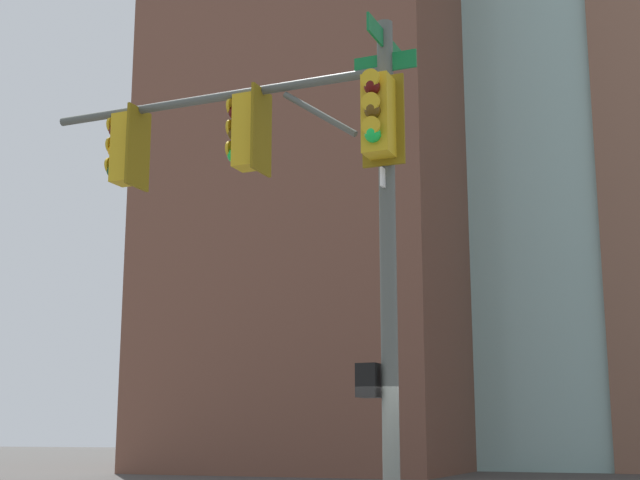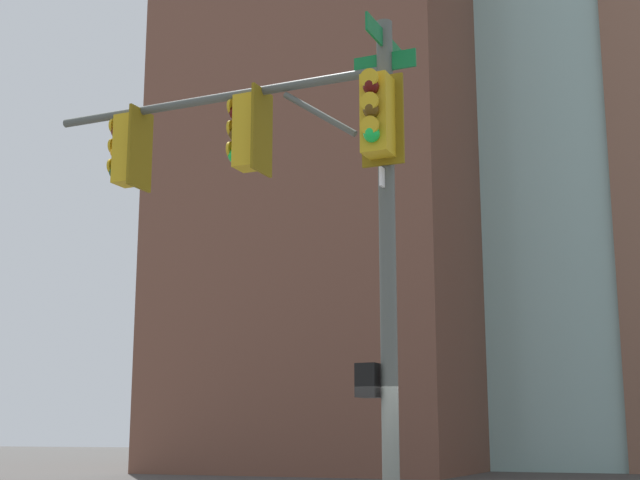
% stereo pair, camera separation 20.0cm
% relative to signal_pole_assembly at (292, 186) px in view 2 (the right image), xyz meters
% --- Properties ---
extents(signal_pole_assembly, '(1.27, 5.44, 7.11)m').
position_rel_signal_pole_assembly_xyz_m(signal_pole_assembly, '(0.00, 0.00, 0.00)').
color(signal_pole_assembly, '#4C514C').
rests_on(signal_pole_assembly, ground_plane).
extents(building_brick_nearside, '(22.15, 15.75, 35.68)m').
position_rel_signal_pole_assembly_xyz_m(building_brick_nearside, '(-39.80, -14.21, 12.78)').
color(building_brick_nearside, brown).
rests_on(building_brick_nearside, ground_plane).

